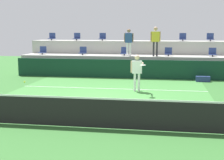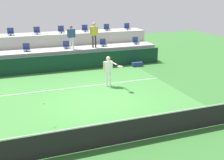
{
  "view_description": "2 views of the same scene",
  "coord_description": "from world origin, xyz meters",
  "px_view_note": "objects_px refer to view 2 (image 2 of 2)",
  "views": [
    {
      "loc": [
        2.51,
        -12.97,
        2.86
      ],
      "look_at": [
        0.49,
        -0.69,
        0.92
      ],
      "focal_mm": 52.32,
      "sensor_mm": 36.0,
      "label": 1
    },
    {
      "loc": [
        -3.63,
        -11.79,
        4.98
      ],
      "look_at": [
        0.54,
        -0.45,
        1.16
      ],
      "focal_mm": 44.45,
      "sensor_mm": 36.0,
      "label": 2
    }
  ],
  "objects_px": {
    "spectator_in_white": "(71,35)",
    "stadium_chair_upper_right": "(107,28)",
    "stadium_chair_lower_right": "(103,43)",
    "stadium_chair_upper_far_right": "(127,27)",
    "stadium_chair_lower_left": "(26,48)",
    "equipment_bag": "(137,64)",
    "stadium_chair_upper_mid_left": "(37,31)",
    "tennis_ball": "(44,103)",
    "stadium_chair_upper_center": "(61,30)",
    "tennis_player": "(109,68)",
    "spectator_leaning_on_rail": "(94,32)",
    "stadium_chair_upper_left": "(11,32)",
    "stadium_chair_lower_center": "(66,45)",
    "stadium_chair_lower_far_right": "(136,41)",
    "stadium_chair_upper_mid_right": "(85,29)"
  },
  "relations": [
    {
      "from": "stadium_chair_lower_right",
      "to": "stadium_chair_upper_far_right",
      "type": "xyz_separation_m",
      "value": [
        2.67,
        1.8,
        0.85
      ]
    },
    {
      "from": "stadium_chair_upper_far_right",
      "to": "equipment_bag",
      "type": "height_order",
      "value": "stadium_chair_upper_far_right"
    },
    {
      "from": "stadium_chair_upper_left",
      "to": "stadium_chair_lower_right",
      "type": "bearing_deg",
      "value": -16.07
    },
    {
      "from": "stadium_chair_lower_right",
      "to": "tennis_player",
      "type": "xyz_separation_m",
      "value": [
        -1.45,
        -5.28,
        -0.42
      ]
    },
    {
      "from": "stadium_chair_upper_left",
      "to": "stadium_chair_upper_mid_right",
      "type": "distance_m",
      "value": 5.4
    },
    {
      "from": "spectator_in_white",
      "to": "tennis_ball",
      "type": "height_order",
      "value": "spectator_in_white"
    },
    {
      "from": "stadium_chair_lower_center",
      "to": "stadium_chair_lower_right",
      "type": "bearing_deg",
      "value": 0.0
    },
    {
      "from": "tennis_player",
      "to": "spectator_leaning_on_rail",
      "type": "distance_m",
      "value": 5.11
    },
    {
      "from": "stadium_chair_lower_center",
      "to": "stadium_chair_lower_far_right",
      "type": "xyz_separation_m",
      "value": [
        5.31,
        0.0,
        0.0
      ]
    },
    {
      "from": "tennis_player",
      "to": "spectator_in_white",
      "type": "bearing_deg",
      "value": 100.96
    },
    {
      "from": "spectator_in_white",
      "to": "stadium_chair_upper_right",
      "type": "bearing_deg",
      "value": 33.36
    },
    {
      "from": "stadium_chair_lower_right",
      "to": "stadium_chair_upper_far_right",
      "type": "height_order",
      "value": "stadium_chair_upper_far_right"
    },
    {
      "from": "stadium_chair_upper_left",
      "to": "stadium_chair_upper_right",
      "type": "height_order",
      "value": "same"
    },
    {
      "from": "spectator_in_white",
      "to": "stadium_chair_upper_far_right",
      "type": "bearing_deg",
      "value": 23.34
    },
    {
      "from": "equipment_bag",
      "to": "stadium_chair_upper_center",
      "type": "bearing_deg",
      "value": 141.36
    },
    {
      "from": "tennis_player",
      "to": "stadium_chair_lower_right",
      "type": "bearing_deg",
      "value": 74.7
    },
    {
      "from": "stadium_chair_upper_mid_left",
      "to": "stadium_chair_upper_center",
      "type": "bearing_deg",
      "value": 0.0
    },
    {
      "from": "stadium_chair_upper_left",
      "to": "stadium_chair_upper_center",
      "type": "bearing_deg",
      "value": 0.0
    },
    {
      "from": "stadium_chair_upper_far_right",
      "to": "equipment_bag",
      "type": "bearing_deg",
      "value": -101.8
    },
    {
      "from": "stadium_chair_upper_center",
      "to": "stadium_chair_upper_far_right",
      "type": "height_order",
      "value": "same"
    },
    {
      "from": "stadium_chair_lower_left",
      "to": "tennis_ball",
      "type": "distance_m",
      "value": 8.86
    },
    {
      "from": "stadium_chair_lower_left",
      "to": "equipment_bag",
      "type": "xyz_separation_m",
      "value": [
        7.27,
        -1.87,
        -1.31
      ]
    },
    {
      "from": "equipment_bag",
      "to": "tennis_ball",
      "type": "bearing_deg",
      "value": -136.14
    },
    {
      "from": "stadium_chair_upper_far_right",
      "to": "spectator_in_white",
      "type": "height_order",
      "value": "spectator_in_white"
    },
    {
      "from": "stadium_chair_lower_center",
      "to": "stadium_chair_upper_mid_right",
      "type": "distance_m",
      "value": 2.72
    },
    {
      "from": "spectator_in_white",
      "to": "stadium_chair_upper_mid_right",
      "type": "bearing_deg",
      "value": 54.77
    },
    {
      "from": "stadium_chair_lower_left",
      "to": "stadium_chair_upper_mid_left",
      "type": "bearing_deg",
      "value": 62.74
    },
    {
      "from": "stadium_chair_upper_mid_left",
      "to": "tennis_ball",
      "type": "height_order",
      "value": "stadium_chair_upper_mid_left"
    },
    {
      "from": "tennis_player",
      "to": "equipment_bag",
      "type": "height_order",
      "value": "tennis_player"
    },
    {
      "from": "stadium_chair_upper_mid_right",
      "to": "tennis_ball",
      "type": "xyz_separation_m",
      "value": [
        -4.51,
        -10.65,
        -1.41
      ]
    },
    {
      "from": "stadium_chair_lower_left",
      "to": "stadium_chair_upper_center",
      "type": "distance_m",
      "value": 3.34
    },
    {
      "from": "stadium_chair_upper_right",
      "to": "tennis_ball",
      "type": "bearing_deg",
      "value": -120.56
    },
    {
      "from": "stadium_chair_lower_right",
      "to": "stadium_chair_upper_mid_left",
      "type": "distance_m",
      "value": 4.87
    },
    {
      "from": "stadium_chair_upper_mid_right",
      "to": "stadium_chair_lower_center",
      "type": "bearing_deg",
      "value": -135.76
    },
    {
      "from": "stadium_chair_lower_center",
      "to": "stadium_chair_upper_right",
      "type": "xyz_separation_m",
      "value": [
        3.62,
        1.8,
        0.85
      ]
    },
    {
      "from": "stadium_chair_upper_left",
      "to": "stadium_chair_upper_mid_right",
      "type": "bearing_deg",
      "value": 0.0
    },
    {
      "from": "stadium_chair_upper_far_right",
      "to": "stadium_chair_lower_right",
      "type": "bearing_deg",
      "value": -145.97
    },
    {
      "from": "stadium_chair_upper_center",
      "to": "stadium_chair_upper_far_right",
      "type": "xyz_separation_m",
      "value": [
        5.35,
        0.0,
        0.0
      ]
    },
    {
      "from": "stadium_chair_upper_mid_right",
      "to": "stadium_chair_upper_left",
      "type": "bearing_deg",
      "value": 180.0
    },
    {
      "from": "stadium_chair_upper_mid_left",
      "to": "stadium_chair_upper_center",
      "type": "xyz_separation_m",
      "value": [
        1.76,
        0.0,
        0.0
      ]
    },
    {
      "from": "stadium_chair_lower_right",
      "to": "spectator_in_white",
      "type": "xyz_separation_m",
      "value": [
        -2.4,
        -0.38,
        0.76
      ]
    },
    {
      "from": "stadium_chair_upper_center",
      "to": "stadium_chair_upper_left",
      "type": "bearing_deg",
      "value": 180.0
    },
    {
      "from": "spectator_leaning_on_rail",
      "to": "stadium_chair_upper_mid_left",
      "type": "bearing_deg",
      "value": 149.17
    },
    {
      "from": "stadium_chair_upper_mid_right",
      "to": "stadium_chair_upper_right",
      "type": "relative_size",
      "value": 1.0
    },
    {
      "from": "stadium_chair_upper_left",
      "to": "spectator_leaning_on_rail",
      "type": "bearing_deg",
      "value": -21.79
    },
    {
      "from": "stadium_chair_upper_far_right",
      "to": "stadium_chair_upper_center",
      "type": "bearing_deg",
      "value": 180.0
    },
    {
      "from": "stadium_chair_upper_far_right",
      "to": "spectator_in_white",
      "type": "bearing_deg",
      "value": -156.66
    },
    {
      "from": "spectator_leaning_on_rail",
      "to": "spectator_in_white",
      "type": "bearing_deg",
      "value": -180.0
    },
    {
      "from": "stadium_chair_lower_left",
      "to": "equipment_bag",
      "type": "relative_size",
      "value": 0.68
    },
    {
      "from": "stadium_chair_lower_right",
      "to": "stadium_chair_upper_mid_left",
      "type": "height_order",
      "value": "stadium_chair_upper_mid_left"
    }
  ]
}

